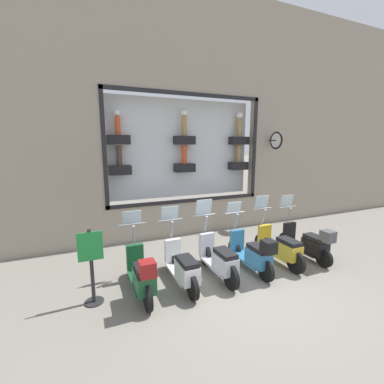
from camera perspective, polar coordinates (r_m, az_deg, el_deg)
ground_plane at (r=6.15m, az=11.88°, el=-19.08°), size 120.00×120.00×0.00m
building_facade at (r=8.61m, az=-1.40°, el=16.70°), size 1.23×36.00×7.78m
scooter_black_0 at (r=7.57m, az=24.49°, el=-10.19°), size 1.79×0.61×1.59m
scooter_yellow_1 at (r=7.03m, az=19.02°, el=-11.53°), size 1.81×0.60×1.65m
scooter_teal_2 at (r=6.44m, az=13.39°, el=-13.08°), size 1.80×0.60×1.54m
scooter_silver_3 at (r=6.06m, az=5.96°, el=-14.57°), size 1.81×0.60×1.68m
scooter_white_4 at (r=5.73m, az=-2.15°, el=-16.29°), size 1.80×0.60×1.59m
scooter_green_5 at (r=5.44m, az=-11.12°, el=-17.49°), size 1.80×0.61×1.57m
shop_sign_post at (r=5.36m, az=-21.43°, el=-14.81°), size 0.36×0.45×1.48m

